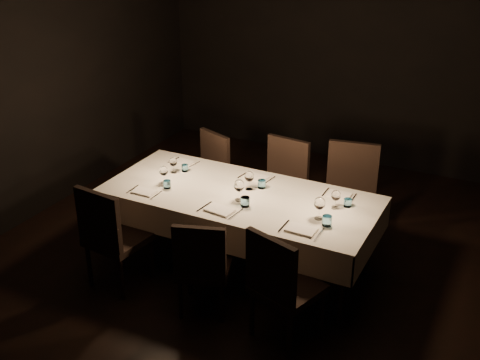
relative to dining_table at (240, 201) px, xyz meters
The scene contains 14 objects.
room 0.81m from the dining_table, ahead, with size 5.01×6.01×3.01m.
dining_table is the anchor object (origin of this frame).
chair_near_left 1.20m from the dining_table, 135.67° to the right, with size 0.53×0.53×1.00m.
place_setting_near_left 0.79m from the dining_table, 163.71° to the right, with size 0.31×0.40×0.17m.
chair_near_center 0.84m from the dining_table, 85.21° to the right, with size 0.55×0.55×0.90m.
place_setting_near_center 0.27m from the dining_table, 75.13° to the right, with size 0.37×0.42×0.20m.
chair_near_right 1.15m from the dining_table, 47.21° to the right, with size 0.59×0.59×0.99m.
place_setting_near_right 0.86m from the dining_table, 14.94° to the right, with size 0.36×0.42×0.20m.
chair_far_left 1.11m from the dining_table, 135.75° to the left, with size 0.58×0.58×0.94m.
place_setting_far_left 0.83m from the dining_table, 164.64° to the left, with size 0.30×0.39×0.16m.
chair_far_center 0.84m from the dining_table, 85.41° to the left, with size 0.53×0.53×0.99m.
place_setting_far_center 0.27m from the dining_table, 79.45° to the left, with size 0.34×0.41×0.18m.
chair_far_right 1.17m from the dining_table, 48.01° to the left, with size 0.59×0.59×1.05m.
place_setting_far_right 0.91m from the dining_table, 13.92° to the left, with size 0.31×0.40×0.17m.
Camera 1 is at (2.24, -4.40, 3.21)m, focal length 45.00 mm.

